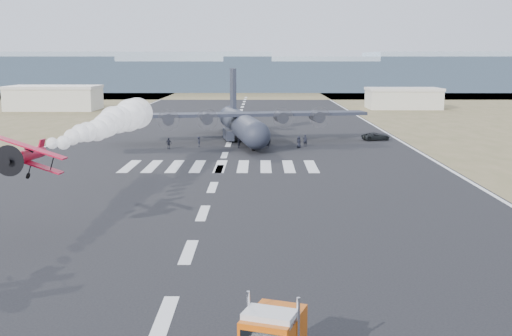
{
  "coord_description": "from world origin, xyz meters",
  "views": [
    {
      "loc": [
        5.24,
        -33.3,
        13.97
      ],
      "look_at": [
        4.86,
        25.25,
        4.0
      ],
      "focal_mm": 45.0,
      "sensor_mm": 36.0,
      "label": 1
    }
  ],
  "objects_px": {
    "crew_a": "(268,142)",
    "crew_e": "(299,142)",
    "hangar_right": "(403,98)",
    "crew_f": "(239,143)",
    "hangar_left": "(54,98)",
    "support_vehicle": "(376,136)",
    "crew_h": "(248,139)",
    "aerobatic_biplane": "(25,155)",
    "transport_aircraft": "(242,123)",
    "crew_d": "(169,143)",
    "crew_c": "(199,142)",
    "crew_g": "(305,140)",
    "crew_b": "(268,139)"
  },
  "relations": [
    {
      "from": "hangar_right",
      "to": "support_vehicle",
      "type": "height_order",
      "value": "hangar_right"
    },
    {
      "from": "transport_aircraft",
      "to": "crew_h",
      "type": "distance_m",
      "value": 4.57
    },
    {
      "from": "crew_a",
      "to": "crew_d",
      "type": "height_order",
      "value": "crew_a"
    },
    {
      "from": "hangar_right",
      "to": "crew_c",
      "type": "bearing_deg",
      "value": -122.07
    },
    {
      "from": "hangar_left",
      "to": "transport_aircraft",
      "type": "bearing_deg",
      "value": -51.53
    },
    {
      "from": "aerobatic_biplane",
      "to": "crew_h",
      "type": "xyz_separation_m",
      "value": [
        16.24,
        57.51,
        -5.79
      ]
    },
    {
      "from": "crew_b",
      "to": "crew_h",
      "type": "bearing_deg",
      "value": -73.61
    },
    {
      "from": "crew_g",
      "to": "crew_f",
      "type": "bearing_deg",
      "value": 31.47
    },
    {
      "from": "support_vehicle",
      "to": "crew_e",
      "type": "distance_m",
      "value": 17.11
    },
    {
      "from": "crew_a",
      "to": "crew_e",
      "type": "bearing_deg",
      "value": 35.16
    },
    {
      "from": "crew_e",
      "to": "crew_d",
      "type": "bearing_deg",
      "value": -38.11
    },
    {
      "from": "hangar_right",
      "to": "crew_d",
      "type": "distance_m",
      "value": 99.94
    },
    {
      "from": "hangar_left",
      "to": "support_vehicle",
      "type": "relative_size",
      "value": 5.06
    },
    {
      "from": "crew_g",
      "to": "crew_h",
      "type": "relative_size",
      "value": 1.14
    },
    {
      "from": "crew_f",
      "to": "crew_g",
      "type": "distance_m",
      "value": 10.96
    },
    {
      "from": "transport_aircraft",
      "to": "crew_a",
      "type": "bearing_deg",
      "value": -74.24
    },
    {
      "from": "hangar_left",
      "to": "crew_d",
      "type": "relative_size",
      "value": 14.05
    },
    {
      "from": "hangar_right",
      "to": "crew_e",
      "type": "height_order",
      "value": "hangar_right"
    },
    {
      "from": "crew_c",
      "to": "crew_e",
      "type": "relative_size",
      "value": 0.9
    },
    {
      "from": "aerobatic_biplane",
      "to": "crew_d",
      "type": "height_order",
      "value": "aerobatic_biplane"
    },
    {
      "from": "hangar_right",
      "to": "support_vehicle",
      "type": "relative_size",
      "value": 4.24
    },
    {
      "from": "crew_c",
      "to": "support_vehicle",
      "type": "bearing_deg",
      "value": 96.99
    },
    {
      "from": "hangar_right",
      "to": "crew_b",
      "type": "bearing_deg",
      "value": -116.94
    },
    {
      "from": "crew_b",
      "to": "crew_f",
      "type": "height_order",
      "value": "crew_b"
    },
    {
      "from": "transport_aircraft",
      "to": "crew_d",
      "type": "xyz_separation_m",
      "value": [
        -11.22,
        -10.28,
        -2.29
      ]
    },
    {
      "from": "crew_h",
      "to": "transport_aircraft",
      "type": "bearing_deg",
      "value": 147.84
    },
    {
      "from": "crew_b",
      "to": "crew_f",
      "type": "bearing_deg",
      "value": -16.29
    },
    {
      "from": "crew_d",
      "to": "crew_h",
      "type": "relative_size",
      "value": 1.05
    },
    {
      "from": "crew_h",
      "to": "aerobatic_biplane",
      "type": "bearing_deg",
      "value": -64.91
    },
    {
      "from": "crew_c",
      "to": "crew_h",
      "type": "distance_m",
      "value": 8.87
    },
    {
      "from": "crew_d",
      "to": "crew_f",
      "type": "bearing_deg",
      "value": -156.24
    },
    {
      "from": "support_vehicle",
      "to": "crew_f",
      "type": "height_order",
      "value": "crew_f"
    },
    {
      "from": "crew_a",
      "to": "crew_f",
      "type": "height_order",
      "value": "crew_a"
    },
    {
      "from": "crew_e",
      "to": "crew_h",
      "type": "xyz_separation_m",
      "value": [
        -8.18,
        5.12,
        -0.08
      ]
    },
    {
      "from": "transport_aircraft",
      "to": "support_vehicle",
      "type": "xyz_separation_m",
      "value": [
        23.37,
        0.89,
        -2.48
      ]
    },
    {
      "from": "aerobatic_biplane",
      "to": "transport_aircraft",
      "type": "relative_size",
      "value": 0.15
    },
    {
      "from": "hangar_left",
      "to": "support_vehicle",
      "type": "bearing_deg",
      "value": -40.93
    },
    {
      "from": "crew_c",
      "to": "crew_e",
      "type": "bearing_deg",
      "value": 77.05
    },
    {
      "from": "hangar_left",
      "to": "crew_b",
      "type": "bearing_deg",
      "value": -51.03
    },
    {
      "from": "crew_e",
      "to": "crew_h",
      "type": "height_order",
      "value": "crew_e"
    },
    {
      "from": "crew_c",
      "to": "crew_h",
      "type": "height_order",
      "value": "crew_h"
    },
    {
      "from": "crew_e",
      "to": "crew_b",
      "type": "bearing_deg",
      "value": -84.97
    },
    {
      "from": "transport_aircraft",
      "to": "support_vehicle",
      "type": "relative_size",
      "value": 8.76
    },
    {
      "from": "crew_a",
      "to": "crew_f",
      "type": "relative_size",
      "value": 1.14
    },
    {
      "from": "hangar_right",
      "to": "crew_a",
      "type": "bearing_deg",
      "value": -115.64
    },
    {
      "from": "aerobatic_biplane",
      "to": "crew_e",
      "type": "xyz_separation_m",
      "value": [
        24.42,
        52.4,
        -5.7
      ]
    },
    {
      "from": "crew_g",
      "to": "transport_aircraft",
      "type": "bearing_deg",
      "value": -14.98
    },
    {
      "from": "support_vehicle",
      "to": "crew_d",
      "type": "height_order",
      "value": "crew_d"
    },
    {
      "from": "transport_aircraft",
      "to": "crew_e",
      "type": "height_order",
      "value": "transport_aircraft"
    },
    {
      "from": "hangar_left",
      "to": "crew_a",
      "type": "relative_size",
      "value": 13.74
    }
  ]
}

